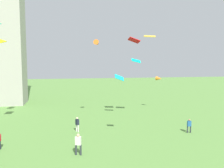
{
  "coord_description": "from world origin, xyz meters",
  "views": [
    {
      "loc": [
        -2.36,
        -3.23,
        7.45
      ],
      "look_at": [
        2.3,
        17.34,
        5.6
      ],
      "focal_mm": 33.37,
      "sensor_mm": 36.0,
      "label": 1
    }
  ],
  "objects_px": {
    "person_3": "(78,143)",
    "kite_flying_0": "(159,79)",
    "kite_flying_5": "(0,41)",
    "kite_flying_6": "(97,43)",
    "kite_flying_3": "(134,40)",
    "kite_flying_4": "(136,61)",
    "kite_flying_7": "(119,78)",
    "person_0": "(189,125)",
    "kite_flying_1": "(150,36)",
    "person_2": "(77,124)"
  },
  "relations": [
    {
      "from": "kite_flying_1",
      "to": "person_3",
      "type": "bearing_deg",
      "value": 65.09
    },
    {
      "from": "person_0",
      "to": "person_3",
      "type": "distance_m",
      "value": 12.78
    },
    {
      "from": "kite_flying_5",
      "to": "kite_flying_4",
      "type": "bearing_deg",
      "value": -113.22
    },
    {
      "from": "kite_flying_6",
      "to": "kite_flying_7",
      "type": "height_order",
      "value": "kite_flying_6"
    },
    {
      "from": "kite_flying_3",
      "to": "kite_flying_1",
      "type": "bearing_deg",
      "value": 28.48
    },
    {
      "from": "kite_flying_0",
      "to": "kite_flying_5",
      "type": "xyz_separation_m",
      "value": [
        -23.72,
        -2.01,
        5.39
      ]
    },
    {
      "from": "person_0",
      "to": "kite_flying_1",
      "type": "height_order",
      "value": "kite_flying_1"
    },
    {
      "from": "kite_flying_0",
      "to": "person_0",
      "type": "bearing_deg",
      "value": -135.25
    },
    {
      "from": "kite_flying_1",
      "to": "person_0",
      "type": "bearing_deg",
      "value": 137.21
    },
    {
      "from": "kite_flying_4",
      "to": "kite_flying_5",
      "type": "relative_size",
      "value": 0.59
    },
    {
      "from": "person_0",
      "to": "kite_flying_6",
      "type": "relative_size",
      "value": 1.09
    },
    {
      "from": "kite_flying_7",
      "to": "kite_flying_3",
      "type": "bearing_deg",
      "value": -93.47
    },
    {
      "from": "kite_flying_0",
      "to": "kite_flying_4",
      "type": "bearing_deg",
      "value": -158.08
    },
    {
      "from": "kite_flying_4",
      "to": "kite_flying_7",
      "type": "distance_m",
      "value": 13.89
    },
    {
      "from": "person_2",
      "to": "kite_flying_1",
      "type": "bearing_deg",
      "value": -103.29
    },
    {
      "from": "person_0",
      "to": "person_2",
      "type": "height_order",
      "value": "person_2"
    },
    {
      "from": "kite_flying_3",
      "to": "kite_flying_4",
      "type": "relative_size",
      "value": 1.43
    },
    {
      "from": "person_3",
      "to": "kite_flying_5",
      "type": "relative_size",
      "value": 1.16
    },
    {
      "from": "person_2",
      "to": "person_3",
      "type": "distance_m",
      "value": 6.26
    },
    {
      "from": "kite_flying_5",
      "to": "kite_flying_6",
      "type": "relative_size",
      "value": 1.09
    },
    {
      "from": "person_0",
      "to": "kite_flying_4",
      "type": "relative_size",
      "value": 1.68
    },
    {
      "from": "person_3",
      "to": "kite_flying_3",
      "type": "xyz_separation_m",
      "value": [
        7.41,
        7.67,
        9.55
      ]
    },
    {
      "from": "kite_flying_6",
      "to": "kite_flying_7",
      "type": "xyz_separation_m",
      "value": [
        4.0,
        3.23,
        -4.89
      ]
    },
    {
      "from": "kite_flying_7",
      "to": "kite_flying_6",
      "type": "bearing_deg",
      "value": -144.74
    },
    {
      "from": "person_0",
      "to": "kite_flying_0",
      "type": "bearing_deg",
      "value": 88.9
    },
    {
      "from": "person_3",
      "to": "kite_flying_5",
      "type": "distance_m",
      "value": 18.88
    },
    {
      "from": "person_0",
      "to": "kite_flying_5",
      "type": "bearing_deg",
      "value": 163.37
    },
    {
      "from": "kite_flying_0",
      "to": "kite_flying_6",
      "type": "xyz_separation_m",
      "value": [
        -11.1,
        -3.93,
        5.17
      ]
    },
    {
      "from": "kite_flying_1",
      "to": "kite_flying_7",
      "type": "height_order",
      "value": "kite_flying_1"
    },
    {
      "from": "kite_flying_1",
      "to": "kite_flying_4",
      "type": "relative_size",
      "value": 1.92
    },
    {
      "from": "kite_flying_6",
      "to": "kite_flying_7",
      "type": "bearing_deg",
      "value": -115.54
    },
    {
      "from": "kite_flying_6",
      "to": "kite_flying_0",
      "type": "bearing_deg",
      "value": -134.97
    },
    {
      "from": "kite_flying_5",
      "to": "kite_flying_7",
      "type": "relative_size",
      "value": 0.98
    },
    {
      "from": "kite_flying_3",
      "to": "kite_flying_6",
      "type": "distance_m",
      "value": 5.49
    },
    {
      "from": "person_0",
      "to": "kite_flying_5",
      "type": "height_order",
      "value": "kite_flying_5"
    },
    {
      "from": "person_2",
      "to": "person_3",
      "type": "bearing_deg",
      "value": 149.56
    },
    {
      "from": "kite_flying_0",
      "to": "kite_flying_1",
      "type": "relative_size",
      "value": 0.7
    },
    {
      "from": "person_3",
      "to": "kite_flying_7",
      "type": "xyz_separation_m",
      "value": [
        7.38,
        14.64,
        4.56
      ]
    },
    {
      "from": "person_3",
      "to": "kite_flying_0",
      "type": "distance_m",
      "value": 21.52
    },
    {
      "from": "kite_flying_0",
      "to": "kite_flying_4",
      "type": "relative_size",
      "value": 1.35
    },
    {
      "from": "kite_flying_3",
      "to": "kite_flying_6",
      "type": "height_order",
      "value": "kite_flying_6"
    },
    {
      "from": "kite_flying_4",
      "to": "kite_flying_7",
      "type": "height_order",
      "value": "kite_flying_4"
    },
    {
      "from": "person_0",
      "to": "kite_flying_5",
      "type": "relative_size",
      "value": 0.99
    },
    {
      "from": "kite_flying_0",
      "to": "kite_flying_7",
      "type": "relative_size",
      "value": 0.79
    },
    {
      "from": "person_0",
      "to": "kite_flying_1",
      "type": "bearing_deg",
      "value": 122.2
    },
    {
      "from": "kite_flying_1",
      "to": "kite_flying_4",
      "type": "bearing_deg",
      "value": 83.03
    },
    {
      "from": "person_3",
      "to": "kite_flying_6",
      "type": "height_order",
      "value": "kite_flying_6"
    },
    {
      "from": "kite_flying_0",
      "to": "kite_flying_4",
      "type": "height_order",
      "value": "kite_flying_4"
    },
    {
      "from": "kite_flying_1",
      "to": "kite_flying_3",
      "type": "xyz_separation_m",
      "value": [
        -2.52,
        -1.1,
        -0.72
      ]
    },
    {
      "from": "kite_flying_7",
      "to": "kite_flying_4",
      "type": "bearing_deg",
      "value": -102.06
    }
  ]
}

